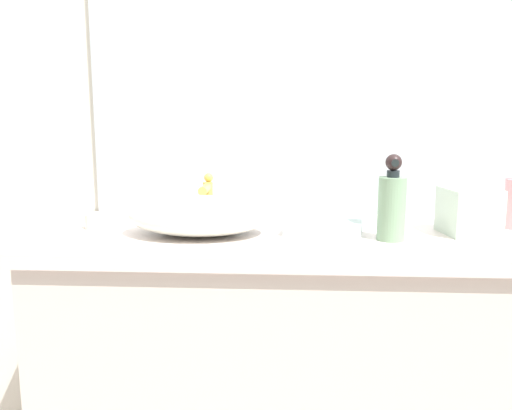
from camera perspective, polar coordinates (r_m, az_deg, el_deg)
The scene contains 9 objects.
bathroom_wall_rear at distance 1.81m, azimuth 3.66°, elevation 12.10°, with size 6.00×0.06×2.60m, color silver.
vanity_counter at distance 1.67m, azimuth 5.68°, elevation -17.97°, with size 1.53×0.57×0.89m.
wall_mirror_panel at distance 1.78m, azimuth 5.82°, elevation 15.66°, with size 1.43×0.01×1.03m, color #B2BCC6.
sink_basin at distance 1.48m, azimuth -6.13°, elevation -1.12°, with size 0.40×0.27×0.11m, color silver.
faucet at distance 1.62m, azimuth -5.30°, elevation 1.06°, with size 0.03×0.14×0.15m.
soap_dispenser at distance 1.44m, azimuth 14.44°, elevation 0.08°, with size 0.07×0.07×0.23m.
tissue_box at distance 1.59m, azimuth 22.01°, elevation -0.35°, with size 0.16×0.16×0.17m.
candle_jar at distance 1.62m, azimuth -16.90°, elevation -1.67°, with size 0.06×0.06×0.04m, color silver.
folded_hand_towel at distance 1.50m, azimuth 7.30°, elevation -2.36°, with size 0.21×0.14×0.04m, color silver.
Camera 1 is at (-0.01, -1.08, 1.23)m, focal length 37.09 mm.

